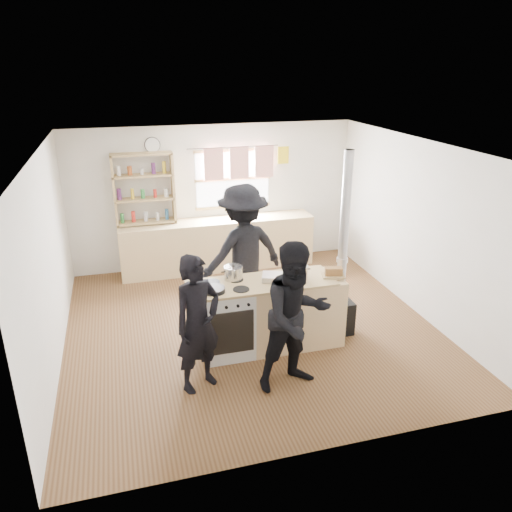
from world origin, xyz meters
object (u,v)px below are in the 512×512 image
cooking_island (272,313)px  person_near_right (296,317)px  person_far (243,252)px  stockpot_counter (298,272)px  skillet_greens (213,289)px  thermos (250,210)px  person_near_left (198,324)px  stockpot_stove (233,273)px  flue_heater (340,288)px  roast_tray (276,277)px  bread_board (333,272)px

cooking_island → person_near_right: size_ratio=1.13×
cooking_island → person_near_right: (-0.00, -0.87, 0.40)m
cooking_island → person_far: person_far is taller
stockpot_counter → person_near_right: (-0.33, -0.85, -0.15)m
skillet_greens → thermos: bearing=66.9°
thermos → person_near_left: bearing=-114.0°
skillet_greens → stockpot_counter: bearing=4.7°
thermos → person_near_right: bearing=-97.2°
cooking_island → stockpot_stove: stockpot_stove is taller
thermos → skillet_greens: 3.13m
person_near_left → flue_heater: bearing=-8.1°
person_near_left → person_far: person_far is taller
person_near_left → roast_tray: bearing=2.1°
cooking_island → person_near_right: person_near_right is taller
cooking_island → skillet_greens: bearing=-171.9°
flue_heater → person_near_right: flue_heater is taller
thermos → stockpot_counter: size_ratio=1.12×
stockpot_stove → flue_heater: flue_heater is taller
person_near_left → thermos: bearing=38.6°
bread_board → person_far: bearing=131.5°
thermos → person_far: size_ratio=0.15×
stockpot_stove → bread_board: (1.25, -0.26, -0.03)m
cooking_island → roast_tray: roast_tray is taller
skillet_greens → stockpot_counter: (1.10, 0.09, 0.06)m
flue_heater → person_far: flue_heater is taller
stockpot_counter → person_near_left: 1.51m
roast_tray → person_near_right: person_near_right is taller
person_far → stockpot_stove: bearing=51.8°
stockpot_counter → person_near_left: (-1.38, -0.59, -0.21)m
flue_heater → person_near_left: (-2.04, -0.71, 0.15)m
stockpot_stove → person_near_left: (-0.59, -0.79, -0.21)m
stockpot_stove → person_near_right: size_ratio=0.14×
cooking_island → bread_board: 0.94m
skillet_greens → stockpot_counter: 1.10m
person_near_right → person_far: (-0.14, 1.84, 0.10)m
cooking_island → flue_heater: (0.98, 0.10, 0.19)m
thermos → cooking_island: bearing=-99.3°
thermos → skillet_greens: (-1.23, -2.88, -0.09)m
cooking_island → roast_tray: bearing=7.6°
person_near_left → person_far: 1.83m
cooking_island → stockpot_counter: size_ratio=7.63×
roast_tray → flue_heater: (0.94, 0.09, -0.31)m
person_far → person_near_right: bearing=78.4°
skillet_greens → person_near_left: 0.59m
person_far → person_near_left: bearing=44.1°
roast_tray → person_near_right: size_ratio=0.23×
thermos → cooking_island: thermos is taller
bread_board → person_far: person_far is taller
person_near_left → stockpot_counter: bearing=-4.1°
bread_board → person_near_left: bearing=-163.7°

